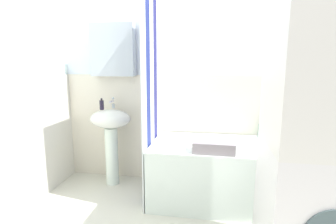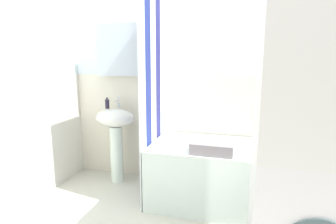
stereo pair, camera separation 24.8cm
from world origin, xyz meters
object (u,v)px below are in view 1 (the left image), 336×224
Objects in this scene: conditioner_bottle at (276,129)px; towel_folded at (214,147)px; sink at (111,130)px; washer_dryer_stack at (319,146)px; body_wash_bottle at (260,130)px; bathtub at (225,173)px; lotion_bottle at (287,129)px; soap_dispenser at (102,105)px.

towel_folded is (-0.62, -0.55, -0.05)m from conditioner_bottle.
washer_dryer_stack is at bearing -31.49° from sink.
body_wash_bottle is (1.57, 0.12, 0.04)m from sink.
lotion_bottle is at bearing 26.21° from bathtub.
bathtub is at bearing -139.69° from body_wash_bottle.
sink is 1.58m from body_wash_bottle.
body_wash_bottle is 0.10× the size of washer_dryer_stack.
bathtub is (1.22, -0.18, -0.33)m from sink.
towel_folded is at bearing -21.50° from sink.
towel_folded is (-0.12, -0.25, 0.33)m from bathtub.
conditioner_bottle is (1.73, 0.11, 0.05)m from sink.
bathtub is 1.14m from washer_dryer_stack.
body_wash_bottle is at bearing 49.64° from towel_folded.
soap_dispenser is (-0.09, -0.01, 0.28)m from sink.
conditioner_bottle is 0.16m from body_wash_bottle.
lotion_bottle is at bearing 84.00° from washer_dryer_stack.
towel_folded is 0.21× the size of washer_dryer_stack.
lotion_bottle is at bearing 3.82° from soap_dispenser.
soap_dispenser is at bearing 150.00° from washer_dryer_stack.
towel_folded is (-0.47, -0.55, -0.03)m from body_wash_bottle.
soap_dispenser is 0.07× the size of washer_dryer_stack.
soap_dispenser is at bearing -173.49° from sink.
body_wash_bottle is at bearing 4.31° from soap_dispenser.
lotion_bottle is 1.03× the size of conditioner_bottle.
body_wash_bottle is 1.19m from washer_dryer_stack.
sink is 4.09× the size of conditioner_bottle.
washer_dryer_stack reaches higher than soap_dispenser.
sink is at bearing 6.51° from soap_dispenser.
body_wash_bottle is 0.72m from towel_folded.
lotion_bottle reaches higher than bathtub.
conditioner_bottle is (-0.10, -0.00, -0.00)m from lotion_bottle.
washer_dryer_stack is (0.48, -0.87, 0.56)m from bathtub.
sink reaches higher than bathtub.
body_wash_bottle is (1.66, 0.12, -0.24)m from soap_dispenser.
body_wash_bottle is at bearing -179.31° from lotion_bottle.
lotion_bottle is (1.83, 0.12, 0.06)m from sink.
washer_dryer_stack is at bearing -91.01° from conditioner_bottle.
lotion_bottle is at bearing 3.69° from sink.
lotion_bottle reaches higher than body_wash_bottle.
towel_folded is (1.19, -0.42, -0.27)m from soap_dispenser.
bathtub is at bearing -8.40° from sink.
body_wash_bottle is at bearing 40.31° from bathtub.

